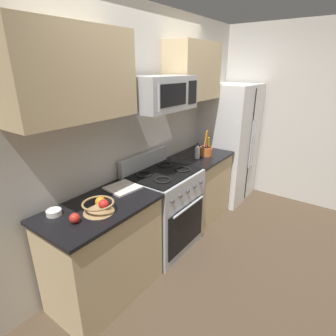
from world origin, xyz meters
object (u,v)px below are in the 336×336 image
(fruit_basket, at_px, (99,206))
(bottle_vinegar, at_px, (197,152))
(apple_loose, at_px, (75,218))
(cutting_board, at_px, (123,188))
(range_oven, at_px, (164,209))
(refrigerator, at_px, (229,143))
(prep_bowl, at_px, (54,212))
(microwave, at_px, (161,93))
(utensil_crock, at_px, (206,151))

(fruit_basket, xyz_separation_m, bottle_vinegar, (1.62, 0.04, 0.04))
(fruit_basket, distance_m, apple_loose, 0.21)
(bottle_vinegar, bearing_deg, cutting_board, 174.29)
(range_oven, xyz_separation_m, refrigerator, (1.66, -0.02, 0.41))
(prep_bowl, bearing_deg, range_oven, -8.43)
(range_oven, xyz_separation_m, microwave, (-0.00, 0.03, 1.28))
(fruit_basket, bearing_deg, apple_loose, 173.99)
(utensil_crock, bearing_deg, microwave, 174.07)
(microwave, xyz_separation_m, utensil_crock, (0.84, -0.09, -0.77))
(utensil_crock, height_order, fruit_basket, utensil_crock)
(refrigerator, relative_size, apple_loose, 22.60)
(utensil_crock, height_order, bottle_vinegar, utensil_crock)
(bottle_vinegar, bearing_deg, refrigerator, 0.73)
(microwave, relative_size, apple_loose, 9.37)
(apple_loose, xyz_separation_m, prep_bowl, (-0.03, 0.23, -0.02))
(bottle_vinegar, relative_size, prep_bowl, 1.65)
(refrigerator, bearing_deg, prep_bowl, 176.12)
(microwave, xyz_separation_m, apple_loose, (-1.16, -0.08, -0.80))
(apple_loose, bearing_deg, microwave, 3.83)
(refrigerator, height_order, prep_bowl, refrigerator)
(range_oven, height_order, prep_bowl, range_oven)
(microwave, bearing_deg, cutting_board, 173.11)
(utensil_crock, bearing_deg, fruit_basket, -179.60)
(microwave, bearing_deg, range_oven, -89.94)
(utensil_crock, height_order, prep_bowl, utensil_crock)
(apple_loose, height_order, bottle_vinegar, bottle_vinegar)
(range_oven, relative_size, microwave, 1.49)
(microwave, distance_m, utensil_crock, 1.15)
(refrigerator, height_order, fruit_basket, refrigerator)
(microwave, xyz_separation_m, cutting_board, (-0.53, 0.06, -0.83))
(bottle_vinegar, bearing_deg, apple_loose, -179.32)
(cutting_board, height_order, prep_bowl, prep_bowl)
(cutting_board, relative_size, prep_bowl, 2.40)
(utensil_crock, bearing_deg, bottle_vinegar, 169.74)
(microwave, bearing_deg, refrigerator, -1.49)
(refrigerator, distance_m, cutting_board, 2.20)
(refrigerator, relative_size, prep_bowl, 14.89)
(utensil_crock, bearing_deg, range_oven, 175.83)
(range_oven, height_order, utensil_crock, utensil_crock)
(utensil_crock, height_order, cutting_board, utensil_crock)
(range_oven, xyz_separation_m, bottle_vinegar, (0.67, -0.03, 0.53))
(fruit_basket, distance_m, cutting_board, 0.45)
(microwave, relative_size, prep_bowl, 6.17)
(range_oven, distance_m, fruit_basket, 1.07)
(refrigerator, xyz_separation_m, microwave, (-1.66, 0.04, 0.87))
(cutting_board, relative_size, bottle_vinegar, 1.45)
(range_oven, relative_size, refrigerator, 0.62)
(apple_loose, bearing_deg, prep_bowl, 96.27)
(refrigerator, relative_size, cutting_board, 6.21)
(cutting_board, bearing_deg, fruit_basket, -158.78)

